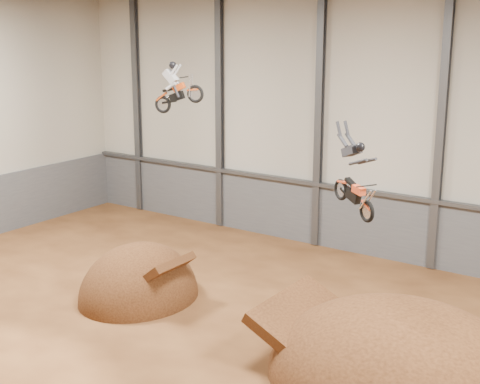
{
  "coord_description": "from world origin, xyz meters",
  "views": [
    {
      "loc": [
        13.53,
        -17.24,
        12.03
      ],
      "look_at": [
        -1.09,
        4.0,
        5.61
      ],
      "focal_mm": 50.0,
      "sensor_mm": 36.0,
      "label": 1
    }
  ],
  "objects_px": {
    "fmx_rider_b": "(353,171)",
    "fmx_rider_a": "(181,82)",
    "landing_ramp": "(400,381)",
    "takeoff_ramp": "(139,298)"
  },
  "relations": [
    {
      "from": "fmx_rider_b",
      "to": "landing_ramp",
      "type": "bearing_deg",
      "value": 44.7
    },
    {
      "from": "takeoff_ramp",
      "to": "landing_ramp",
      "type": "height_order",
      "value": "landing_ramp"
    },
    {
      "from": "landing_ramp",
      "to": "fmx_rider_a",
      "type": "xyz_separation_m",
      "value": [
        -10.63,
        1.25,
        9.76
      ]
    },
    {
      "from": "takeoff_ramp",
      "to": "fmx_rider_b",
      "type": "xyz_separation_m",
      "value": [
        10.69,
        -0.79,
        7.34
      ]
    },
    {
      "from": "fmx_rider_b",
      "to": "fmx_rider_a",
      "type": "bearing_deg",
      "value": -160.36
    },
    {
      "from": "fmx_rider_b",
      "to": "takeoff_ramp",
      "type": "bearing_deg",
      "value": -153.45
    },
    {
      "from": "takeoff_ramp",
      "to": "landing_ramp",
      "type": "xyz_separation_m",
      "value": [
        12.59,
        -0.32,
        0.0
      ]
    },
    {
      "from": "fmx_rider_a",
      "to": "takeoff_ramp",
      "type": "bearing_deg",
      "value": -167.9
    },
    {
      "from": "takeoff_ramp",
      "to": "fmx_rider_a",
      "type": "relative_size",
      "value": 2.52
    },
    {
      "from": "landing_ramp",
      "to": "fmx_rider_b",
      "type": "height_order",
      "value": "fmx_rider_b"
    }
  ]
}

